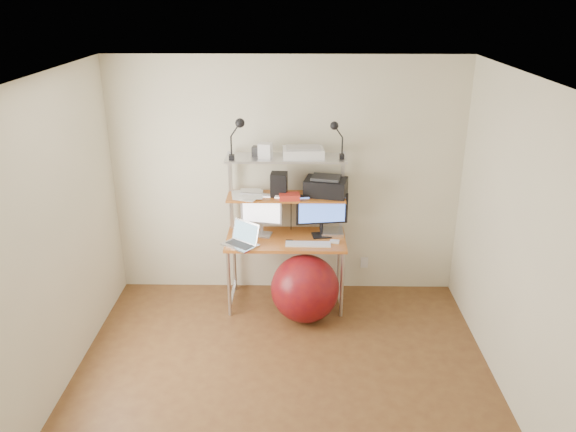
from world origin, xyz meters
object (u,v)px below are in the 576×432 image
monitor_black (322,211)px  laptop (243,240)px  monitor_silver (261,211)px  printer (326,186)px  exercise_ball (305,288)px

monitor_black → laptop: monitor_black is taller
monitor_silver → laptop: size_ratio=1.15×
monitor_black → printer: printer is taller
monitor_silver → monitor_black: size_ratio=0.91×
monitor_silver → printer: bearing=16.0°
laptop → monitor_silver: bearing=93.0°
exercise_ball → monitor_silver: bearing=137.9°
laptop → printer: (0.82, 0.31, 0.45)m
laptop → exercise_ball: size_ratio=0.61×
laptop → monitor_black: bearing=54.5°
printer → monitor_black: bearing=-103.5°
printer → laptop: bearing=-147.0°
laptop → printer: 0.98m
laptop → exercise_ball: (0.61, -0.15, -0.45)m
monitor_silver → printer: 0.69m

